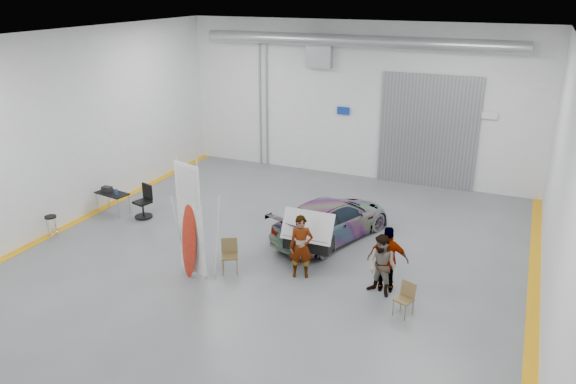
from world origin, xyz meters
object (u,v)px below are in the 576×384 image
at_px(folding_chair_far, 403,305).
at_px(work_table, 111,193).
at_px(person_b, 382,266).
at_px(surfboard_display, 192,230).
at_px(shop_stool, 52,227).
at_px(office_chair, 144,203).
at_px(person_c, 388,260).
at_px(folding_chair_near, 230,262).
at_px(person_a, 301,247).
at_px(sedan_car, 332,219).

distance_m(folding_chair_far, work_table, 10.62).
distance_m(person_b, surfboard_display, 4.87).
distance_m(person_b, folding_chair_far, 1.14).
xyz_separation_m(shop_stool, office_chair, (1.56, 2.45, 0.13)).
height_order(work_table, office_chair, office_chair).
xyz_separation_m(person_c, folding_chair_near, (-4.06, -0.70, -0.58)).
bearing_deg(shop_stool, person_c, 5.41).
bearing_deg(shop_stool, person_b, 4.06).
bearing_deg(office_chair, shop_stool, -106.29).
xyz_separation_m(folding_chair_far, office_chair, (-9.12, 2.43, 0.23)).
xyz_separation_m(folding_chair_near, work_table, (-5.66, 2.07, 0.43)).
bearing_deg(person_a, person_b, -20.89).
height_order(person_c, work_table, person_c).
distance_m(shop_stool, work_table, 2.38).
height_order(folding_chair_near, shop_stool, folding_chair_near).
height_order(person_b, folding_chair_near, person_b).
relative_size(person_b, person_c, 0.92).
height_order(person_a, shop_stool, person_a).
bearing_deg(person_b, person_a, -163.46).
relative_size(person_a, shop_stool, 2.41).
height_order(person_a, folding_chair_far, person_a).
xyz_separation_m(sedan_car, folding_chair_near, (-1.77, -3.11, -0.33)).
distance_m(person_c, surfboard_display, 5.00).
bearing_deg(shop_stool, surfboard_display, -3.69).
distance_m(person_a, person_c, 2.25).
bearing_deg(work_table, office_chair, 5.53).
height_order(surfboard_display, work_table, surfboard_display).
bearing_deg(person_c, person_a, -5.47).
distance_m(person_a, surfboard_display, 2.84).
distance_m(sedan_car, folding_chair_far, 4.46).
xyz_separation_m(surfboard_display, shop_stool, (-5.23, 0.34, -0.98)).
relative_size(folding_chair_near, shop_stool, 1.27).
bearing_deg(folding_chair_far, office_chair, -174.09).
bearing_deg(surfboard_display, office_chair, 159.88).
distance_m(person_b, folding_chair_near, 4.04).
height_order(person_a, folding_chair_near, person_a).
relative_size(folding_chair_near, work_table, 0.74).
bearing_deg(person_a, work_table, 149.43).
xyz_separation_m(work_table, office_chair, (1.23, 0.12, -0.23)).
distance_m(sedan_car, person_a, 2.59).
relative_size(sedan_car, work_table, 3.49).
bearing_deg(shop_stool, sedan_car, 23.45).
distance_m(work_table, office_chair, 1.26).
relative_size(sedan_car, person_b, 2.64).
distance_m(surfboard_display, folding_chair_far, 5.56).
xyz_separation_m(person_b, person_c, (0.08, 0.24, 0.07)).
xyz_separation_m(sedan_car, work_table, (-7.43, -1.04, 0.10)).
xyz_separation_m(sedan_car, person_c, (2.29, -2.41, 0.25)).
bearing_deg(folding_chair_near, sedan_car, 31.35).
bearing_deg(person_b, person_c, 89.37).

